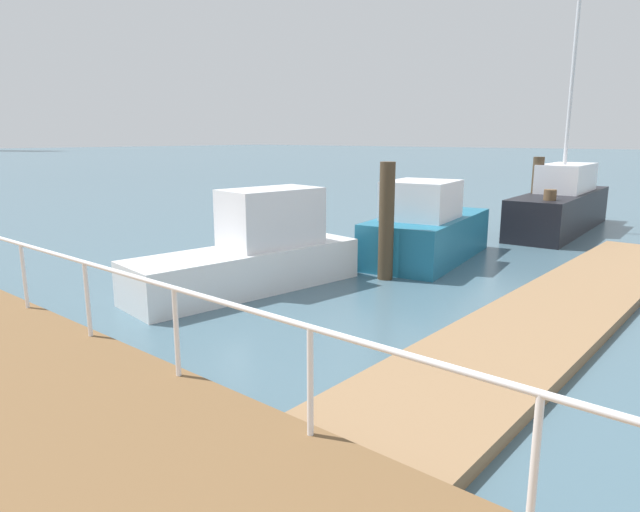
{
  "coord_description": "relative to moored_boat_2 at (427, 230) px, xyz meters",
  "views": [
    {
      "loc": [
        -6.7,
        5.97,
        3.12
      ],
      "look_at": [
        1.35,
        12.79,
        0.85
      ],
      "focal_mm": 31.34,
      "sensor_mm": 36.0,
      "label": 1
    }
  ],
  "objects": [
    {
      "name": "moored_boat_2",
      "position": [
        0.0,
        0.0,
        0.0
      ],
      "size": [
        4.8,
        2.65,
        2.06
      ],
      "color": "#1E6B8C",
      "rests_on": "ground_plane"
    },
    {
      "name": "boardwalk_railing",
      "position": [
        -8.98,
        -4.93,
        0.49
      ],
      "size": [
        0.06,
        26.49,
        1.08
      ],
      "color": "white",
      "rests_on": "boardwalk"
    },
    {
      "name": "dock_piling_4",
      "position": [
        4.28,
        -1.62,
        0.03
      ],
      "size": [
        0.36,
        0.36,
        1.6
      ],
      "primitive_type": "cylinder",
      "color": "brown",
      "rests_on": "ground_plane"
    },
    {
      "name": "moored_boat_5",
      "position": [
        -4.78,
        1.31,
        -0.02
      ],
      "size": [
        5.18,
        2.11,
        2.06
      ],
      "color": "white",
      "rests_on": "ground_plane"
    },
    {
      "name": "floating_dock",
      "position": [
        -2.24,
        -4.14,
        -0.68
      ],
      "size": [
        14.18,
        2.0,
        0.18
      ],
      "primitive_type": "cube",
      "color": "#93704C",
      "rests_on": "ground_plane"
    },
    {
      "name": "dock_piling_3",
      "position": [
        6.78,
        -0.75,
        -0.02
      ],
      "size": [
        0.27,
        0.27,
        1.5
      ],
      "primitive_type": "cylinder",
      "color": "brown",
      "rests_on": "ground_plane"
    },
    {
      "name": "dock_piling_1",
      "position": [
        6.08,
        -0.6,
        0.46
      ],
      "size": [
        0.35,
        0.35,
        2.47
      ],
      "primitive_type": "cylinder",
      "color": "#473826",
      "rests_on": "ground_plane"
    },
    {
      "name": "moored_boat_3",
      "position": [
        6.99,
        -1.15,
        0.1
      ],
      "size": [
        7.06,
        2.15,
        7.26
      ],
      "color": "black",
      "rests_on": "ground_plane"
    },
    {
      "name": "dock_piling_0",
      "position": [
        -2.36,
        -0.32,
        0.52
      ],
      "size": [
        0.34,
        0.34,
        2.59
      ],
      "primitive_type": "cylinder",
      "color": "#473826",
      "rests_on": "ground_plane"
    },
    {
      "name": "ground_plane",
      "position": [
        -5.83,
        7.0,
        -0.77
      ],
      "size": [
        300.0,
        300.0,
        0.0
      ],
      "primitive_type": "plane",
      "color": "#476675"
    }
  ]
}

